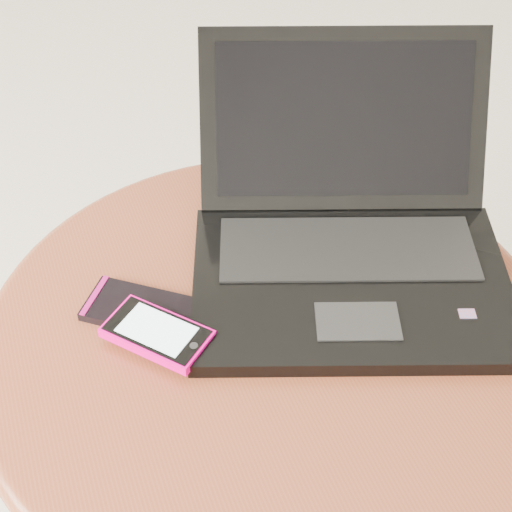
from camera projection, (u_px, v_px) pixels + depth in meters
name	position (u px, v px, depth m)	size (l,w,h in m)	color
table	(269.00, 388.00, 0.93)	(0.64, 0.64, 0.51)	brown
laptop	(349.00, 235.00, 0.91)	(0.45, 0.46, 0.21)	black
phone_black	(140.00, 309.00, 0.87)	(0.13, 0.12, 0.01)	black
phone_pink	(157.00, 333.00, 0.83)	(0.12, 0.12, 0.01)	#F0007F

